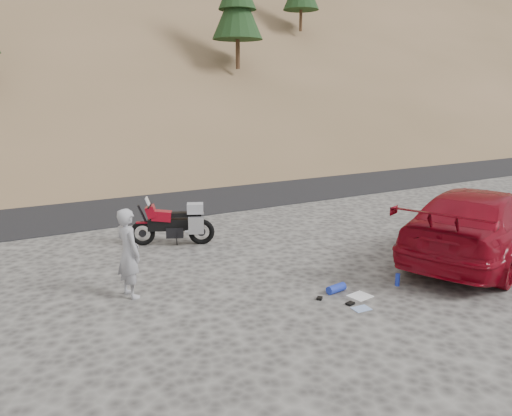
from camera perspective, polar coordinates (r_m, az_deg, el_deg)
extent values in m
plane|color=#3D3B39|center=(10.41, -1.70, -8.25)|extent=(140.00, 140.00, 0.00)
cube|color=black|center=(18.53, -15.12, 0.73)|extent=(120.00, 7.00, 0.05)
cube|color=brown|center=(39.34, -21.45, 18.20)|extent=(110.00, 51.90, 46.72)
cube|color=brown|center=(39.38, -21.48, 18.64)|extent=(110.00, 43.28, 36.46)
cylinder|color=#352413|center=(26.81, -2.10, 17.53)|extent=(0.22, 0.22, 1.82)
cone|color=black|center=(27.05, -2.13, 21.78)|extent=(2.60, 2.60, 2.92)
cylinder|color=#352413|center=(32.75, 5.14, 20.82)|extent=(0.18, 0.18, 1.54)
torus|color=black|center=(12.95, -12.84, -2.84)|extent=(0.62, 0.37, 0.63)
cylinder|color=black|center=(12.95, -12.84, -2.84)|extent=(0.20, 0.13, 0.19)
torus|color=black|center=(12.84, -6.26, -2.73)|extent=(0.66, 0.40, 0.67)
cylinder|color=black|center=(12.84, -6.26, -2.73)|extent=(0.22, 0.16, 0.21)
cylinder|color=black|center=(12.85, -12.58, -1.32)|extent=(0.35, 0.20, 0.78)
cylinder|color=black|center=(12.76, -12.06, 0.28)|extent=(0.29, 0.56, 0.04)
cube|color=black|center=(12.82, -9.70, -1.89)|extent=(1.14, 0.69, 0.29)
cube|color=black|center=(12.87, -9.25, -2.70)|extent=(0.51, 0.44, 0.27)
cube|color=maroon|center=(12.78, -10.73, -0.87)|extent=(0.58, 0.47, 0.30)
cube|color=maroon|center=(12.79, -11.90, -0.39)|extent=(0.40, 0.42, 0.34)
cube|color=silver|center=(12.74, -12.25, 0.70)|extent=(0.22, 0.31, 0.24)
cube|color=black|center=(12.74, -8.67, -0.74)|extent=(0.57, 0.41, 0.11)
cube|color=black|center=(12.74, -7.03, -0.88)|extent=(0.38, 0.30, 0.10)
cube|color=silver|center=(12.54, -6.87, -1.99)|extent=(0.40, 0.26, 0.43)
cube|color=silver|center=(13.02, -6.82, -1.43)|extent=(0.40, 0.26, 0.43)
cube|color=#98979D|center=(12.69, -6.97, -0.03)|extent=(0.50, 0.46, 0.25)
cube|color=maroon|center=(12.88, -12.90, -1.61)|extent=(0.31, 0.22, 0.04)
cylinder|color=black|center=(12.74, -9.05, -3.61)|extent=(0.10, 0.19, 0.35)
cylinder|color=silver|center=(12.70, -7.14, -2.62)|extent=(0.43, 0.26, 0.12)
imported|color=#98979D|center=(9.94, -14.08, -9.71)|extent=(0.53, 0.70, 1.71)
imported|color=maroon|center=(12.83, 23.92, -5.27)|extent=(6.13, 4.14, 1.65)
cube|color=white|center=(9.82, 11.81, -9.83)|extent=(0.45, 0.41, 0.01)
cylinder|color=#1C30A9|center=(9.89, 9.15, -9.06)|extent=(0.43, 0.22, 0.17)
cylinder|color=#1C30A9|center=(10.47, 15.87, -7.89)|extent=(0.11, 0.11, 0.25)
cone|color=red|center=(11.77, 17.56, -5.91)|extent=(0.14, 0.14, 0.17)
cube|color=black|center=(9.42, 10.71, -10.68)|extent=(0.17, 0.14, 0.04)
cube|color=black|center=(9.56, 7.27, -10.20)|extent=(0.16, 0.16, 0.04)
cube|color=#8AA5D6|center=(9.29, 11.94, -11.19)|extent=(0.34, 0.26, 0.01)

